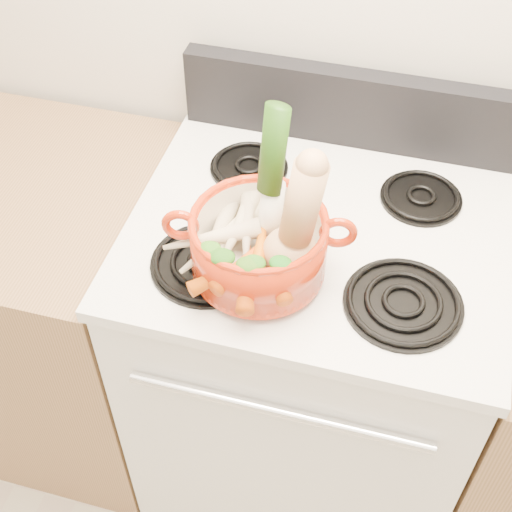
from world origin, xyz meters
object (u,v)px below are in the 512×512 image
(stove_body, at_px, (307,363))
(dutch_oven, at_px, (259,245))
(squash, at_px, (296,220))
(leek, at_px, (271,181))

(stove_body, bearing_deg, dutch_oven, -119.57)
(squash, height_order, leek, leek)
(dutch_oven, xyz_separation_m, leek, (0.01, 0.05, 0.12))
(stove_body, height_order, leek, leek)
(squash, bearing_deg, dutch_oven, 168.53)
(stove_body, height_order, dutch_oven, dutch_oven)
(leek, bearing_deg, dutch_oven, -82.80)
(dutch_oven, height_order, leek, leek)
(stove_body, relative_size, squash, 3.59)
(squash, bearing_deg, leek, 132.24)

